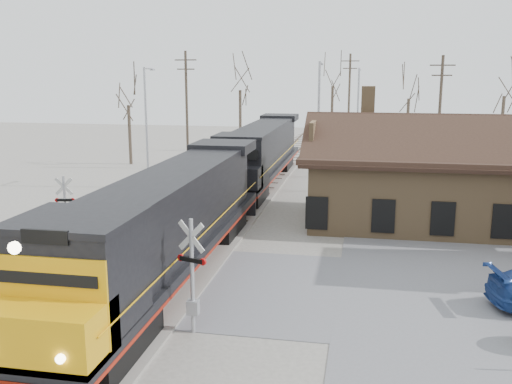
% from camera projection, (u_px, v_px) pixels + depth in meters
% --- Properties ---
extents(ground, '(140.00, 140.00, 0.00)m').
position_uv_depth(ground, '(171.00, 281.00, 24.19)').
color(ground, '#A49E94').
rests_on(ground, ground).
extents(road, '(60.00, 9.00, 0.03)m').
position_uv_depth(road, '(171.00, 281.00, 24.18)').
color(road, slate).
rests_on(road, ground).
extents(track_main, '(3.40, 90.00, 0.24)m').
position_uv_depth(track_main, '(244.00, 202.00, 38.60)').
color(track_main, '#A49E94').
rests_on(track_main, ground).
extents(track_siding, '(3.40, 90.00, 0.24)m').
position_uv_depth(track_siding, '(180.00, 200.00, 39.42)').
color(track_siding, '#A49E94').
rests_on(track_siding, ground).
extents(depot, '(15.20, 9.31, 7.90)m').
position_uv_depth(depot, '(435.00, 183.00, 33.04)').
color(depot, olive).
rests_on(depot, ground).
extents(locomotive_lead, '(3.24, 21.69, 4.82)m').
position_uv_depth(locomotive_lead, '(165.00, 226.00, 23.29)').
color(locomotive_lead, black).
rests_on(locomotive_lead, ground).
extents(locomotive_trailing, '(3.24, 21.69, 4.56)m').
position_uv_depth(locomotive_trailing, '(261.00, 153.00, 44.41)').
color(locomotive_trailing, black).
rests_on(locomotive_trailing, ground).
extents(crossbuck_near, '(1.10, 0.45, 4.00)m').
position_uv_depth(crossbuck_near, '(192.00, 280.00, 19.08)').
color(crossbuck_near, '#A5A8AD').
rests_on(crossbuck_near, ground).
extents(crossbuck_far, '(1.01, 0.30, 3.55)m').
position_uv_depth(crossbuck_far, '(66.00, 212.00, 29.22)').
color(crossbuck_far, '#A5A8AD').
rests_on(crossbuck_far, ground).
extents(streetlight_a, '(0.25, 2.04, 9.10)m').
position_uv_depth(streetlight_a, '(147.00, 121.00, 42.97)').
color(streetlight_a, '#A5A8AD').
rests_on(streetlight_a, ground).
extents(streetlight_b, '(0.25, 2.04, 9.49)m').
position_uv_depth(streetlight_b, '(319.00, 120.00, 41.54)').
color(streetlight_b, '#A5A8AD').
rests_on(streetlight_b, ground).
extents(streetlight_c, '(0.25, 2.04, 9.12)m').
position_uv_depth(streetlight_c, '(358.00, 112.00, 52.79)').
color(streetlight_c, '#A5A8AD').
rests_on(streetlight_c, ground).
extents(utility_pole_a, '(2.00, 0.24, 10.59)m').
position_uv_depth(utility_pole_a, '(187.00, 108.00, 51.45)').
color(utility_pole_a, '#382D23').
rests_on(utility_pole_a, ground).
extents(utility_pole_b, '(2.00, 0.24, 10.75)m').
position_uv_depth(utility_pole_b, '(349.00, 101.00, 63.87)').
color(utility_pole_b, '#382D23').
rests_on(utility_pole_b, ground).
extents(utility_pole_c, '(2.00, 0.24, 10.07)m').
position_uv_depth(utility_pole_c, '(439.00, 115.00, 46.65)').
color(utility_pole_c, '#382D23').
rests_on(utility_pole_c, ground).
extents(tree_a, '(3.78, 3.78, 9.25)m').
position_uv_depth(tree_a, '(128.00, 95.00, 53.91)').
color(tree_a, '#382D23').
rests_on(tree_a, ground).
extents(tree_b, '(4.53, 4.53, 11.09)m').
position_uv_depth(tree_b, '(240.00, 80.00, 62.85)').
color(tree_b, '#382D23').
rests_on(tree_b, ground).
extents(tree_c, '(4.74, 4.74, 11.61)m').
position_uv_depth(tree_c, '(333.00, 76.00, 68.02)').
color(tree_c, '#382D23').
rests_on(tree_c, ground).
extents(tree_d, '(3.97, 3.97, 9.74)m').
position_uv_depth(tree_d, '(409.00, 89.00, 60.82)').
color(tree_d, '#382D23').
rests_on(tree_d, ground).
extents(tree_e, '(4.32, 4.32, 10.59)m').
position_uv_depth(tree_e, '(505.00, 85.00, 54.60)').
color(tree_e, '#382D23').
rests_on(tree_e, ground).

